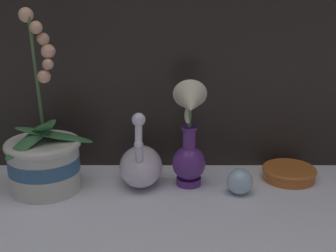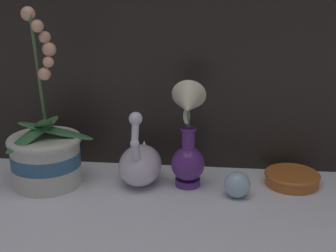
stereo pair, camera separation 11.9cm
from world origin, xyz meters
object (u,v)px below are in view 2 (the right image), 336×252
at_px(blue_vase, 188,141).
at_px(amber_dish, 292,178).
at_px(orchid_potted_plant, 46,153).
at_px(glass_sphere, 237,185).
at_px(swan_figurine, 140,162).

distance_m(blue_vase, amber_dish, 0.30).
height_order(orchid_potted_plant, amber_dish, orchid_potted_plant).
bearing_deg(blue_vase, glass_sphere, -18.76).
relative_size(blue_vase, amber_dish, 1.96).
bearing_deg(swan_figurine, amber_dish, 4.49).
bearing_deg(blue_vase, orchid_potted_plant, -177.28).
xyz_separation_m(swan_figurine, amber_dish, (0.40, 0.03, -0.04)).
relative_size(swan_figurine, amber_dish, 1.46).
distance_m(swan_figurine, blue_vase, 0.15).
xyz_separation_m(orchid_potted_plant, blue_vase, (0.37, 0.02, 0.04)).
distance_m(orchid_potted_plant, amber_dish, 0.65).
bearing_deg(amber_dish, glass_sphere, -148.72).
relative_size(swan_figurine, blue_vase, 0.74).
height_order(glass_sphere, amber_dish, glass_sphere).
bearing_deg(glass_sphere, swan_figurine, 167.01).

